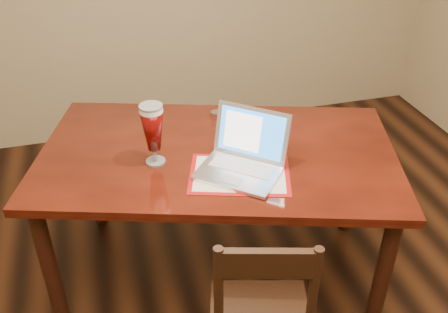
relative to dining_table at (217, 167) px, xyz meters
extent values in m
cube|color=#54160B|center=(0.01, 0.01, 0.07)|extent=(1.96, 1.47, 0.04)
cylinder|color=black|center=(-0.87, -0.14, -0.34)|extent=(0.08, 0.08, 0.78)
cylinder|color=black|center=(0.63, -0.62, -0.34)|extent=(0.08, 0.08, 0.78)
cylinder|color=black|center=(-0.62, 0.63, -0.34)|extent=(0.08, 0.08, 0.78)
cylinder|color=black|center=(0.88, 0.15, -0.34)|extent=(0.08, 0.08, 0.78)
cube|color=#A40F0F|center=(0.05, -0.22, 0.09)|extent=(0.54, 0.45, 0.00)
cube|color=silver|center=(0.05, -0.22, 0.09)|extent=(0.48, 0.40, 0.00)
cube|color=silver|center=(0.04, -0.22, 0.10)|extent=(0.44, 0.42, 0.02)
cube|color=silver|center=(0.07, -0.18, 0.11)|extent=(0.30, 0.28, 0.00)
cube|color=#B3B3B8|center=(0.00, -0.27, 0.11)|extent=(0.11, 0.11, 0.00)
cube|color=silver|center=(0.14, -0.10, 0.23)|extent=(0.32, 0.29, 0.24)
cube|color=blue|center=(0.14, -0.10, 0.23)|extent=(0.28, 0.25, 0.20)
cube|color=white|center=(0.11, -0.08, 0.23)|extent=(0.17, 0.15, 0.17)
cylinder|color=silver|center=(-0.30, -0.01, 0.09)|extent=(0.09, 0.09, 0.01)
cylinder|color=silver|center=(-0.30, -0.01, 0.13)|extent=(0.02, 0.02, 0.07)
cylinder|color=white|center=(-0.30, -0.01, 0.37)|extent=(0.11, 0.11, 0.02)
cylinder|color=silver|center=(-0.30, -0.01, 0.39)|extent=(0.11, 0.11, 0.01)
cylinder|color=silver|center=(0.08, 0.33, 0.11)|extent=(0.06, 0.06, 0.04)
cylinder|color=silver|center=(0.24, 0.33, 0.11)|extent=(0.06, 0.06, 0.04)
cylinder|color=black|center=(-0.21, -0.82, -0.02)|extent=(0.04, 0.04, 0.53)
cylinder|color=black|center=(0.11, -0.91, -0.02)|extent=(0.04, 0.04, 0.53)
cube|color=black|center=(-0.05, -0.87, 0.18)|extent=(0.33, 0.12, 0.12)
camera|label=1|loc=(-0.52, -2.00, 1.41)|focal=40.00mm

